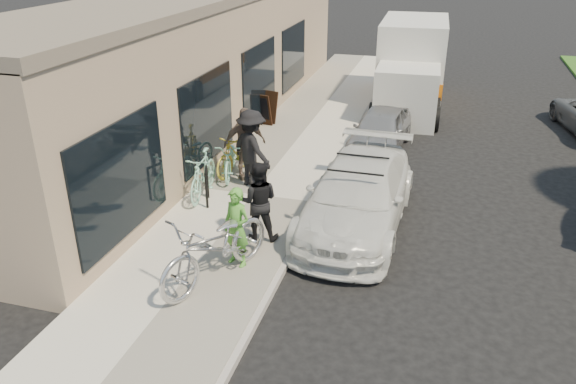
# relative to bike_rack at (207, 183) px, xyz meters

# --- Properties ---
(ground) EXTENTS (120.00, 120.00, 0.00)m
(ground) POSITION_rel_bike_rack_xyz_m (2.84, -2.30, -0.64)
(ground) COLOR black
(ground) RESTS_ON ground
(sidewalk) EXTENTS (3.00, 34.00, 0.15)m
(sidewalk) POSITION_rel_bike_rack_xyz_m (0.84, 0.70, -0.57)
(sidewalk) COLOR beige
(sidewalk) RESTS_ON ground
(curb) EXTENTS (0.12, 34.00, 0.13)m
(curb) POSITION_rel_bike_rack_xyz_m (2.39, 0.70, -0.58)
(curb) COLOR #A59D97
(curb) RESTS_ON ground
(storefront) EXTENTS (3.60, 20.00, 4.22)m
(storefront) POSITION_rel_bike_rack_xyz_m (-2.40, 5.69, 1.48)
(storefront) COLOR tan
(storefront) RESTS_ON ground
(bike_rack) EXTENTS (0.25, 0.55, 0.82)m
(bike_rack) POSITION_rel_bike_rack_xyz_m (0.00, 0.00, 0.00)
(bike_rack) COLOR black
(bike_rack) RESTS_ON sidewalk
(sandwich_board) EXTENTS (0.75, 0.76, 1.01)m
(sandwich_board) POSITION_rel_bike_rack_xyz_m (-0.53, 5.88, 0.02)
(sandwich_board) COLOR black
(sandwich_board) RESTS_ON sidewalk
(sedan_white) EXTENTS (2.15, 4.96, 1.46)m
(sedan_white) POSITION_rel_bike_rack_xyz_m (3.40, 0.12, 0.07)
(sedan_white) COLOR white
(sedan_white) RESTS_ON ground
(sedan_silver) EXTENTS (1.72, 3.61, 1.19)m
(sedan_silver) POSITION_rel_bike_rack_xyz_m (3.25, 4.96, -0.05)
(sedan_silver) COLOR gray
(sedan_silver) RESTS_ON ground
(moving_truck) EXTENTS (2.43, 6.07, 2.95)m
(moving_truck) POSITION_rel_bike_rack_xyz_m (3.65, 9.95, 0.67)
(moving_truck) COLOR silver
(moving_truck) RESTS_ON ground
(tandem_bike) EXTENTS (1.78, 2.68, 1.33)m
(tandem_bike) POSITION_rel_bike_rack_xyz_m (1.42, -2.85, 0.17)
(tandem_bike) COLOR silver
(tandem_bike) RESTS_ON sidewalk
(woman_rider) EXTENTS (0.64, 0.52, 1.52)m
(woman_rider) POSITION_rel_bike_rack_xyz_m (1.57, -2.24, 0.26)
(woman_rider) COLOR #53A035
(woman_rider) RESTS_ON sidewalk
(man_standing) EXTENTS (0.90, 0.76, 1.63)m
(man_standing) POSITION_rel_bike_rack_xyz_m (1.64, -1.22, 0.32)
(man_standing) COLOR black
(man_standing) RESTS_ON sidewalk
(cruiser_bike_a) EXTENTS (0.68, 1.82, 1.07)m
(cruiser_bike_a) POSITION_rel_bike_rack_xyz_m (-0.24, 0.34, 0.04)
(cruiser_bike_a) COLOR #95DFC2
(cruiser_bike_a) RESTS_ON sidewalk
(cruiser_bike_b) EXTENTS (1.04, 1.86, 0.93)m
(cruiser_bike_b) POSITION_rel_bike_rack_xyz_m (-0.06, 1.64, -0.03)
(cruiser_bike_b) COLOR #95DFC2
(cruiser_bike_b) RESTS_ON sidewalk
(cruiser_bike_c) EXTENTS (0.93, 1.85, 1.07)m
(cruiser_bike_c) POSITION_rel_bike_rack_xyz_m (0.04, 1.85, 0.04)
(cruiser_bike_c) COLOR gold
(cruiser_bike_c) RESTS_ON sidewalk
(bystander_a) EXTENTS (1.40, 1.25, 1.89)m
(bystander_a) POSITION_rel_bike_rack_xyz_m (0.66, 1.20, 0.45)
(bystander_a) COLOR black
(bystander_a) RESTS_ON sidewalk
(bystander_b) EXTENTS (1.10, 0.99, 1.80)m
(bystander_b) POSITION_rel_bike_rack_xyz_m (0.33, 1.62, 0.41)
(bystander_b) COLOR brown
(bystander_b) RESTS_ON sidewalk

